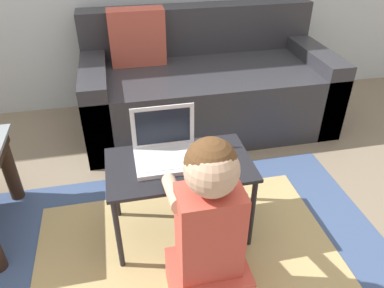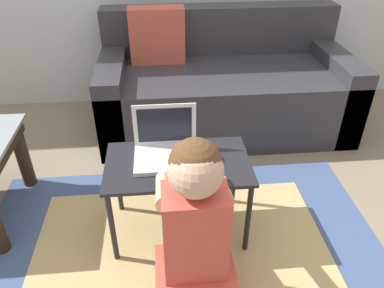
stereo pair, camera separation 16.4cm
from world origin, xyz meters
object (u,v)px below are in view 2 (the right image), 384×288
at_px(couch, 222,87).
at_px(laptop_desk, 178,171).
at_px(laptop, 166,150).
at_px(computer_mouse, 212,156).
at_px(person_seated, 195,233).

distance_m(couch, laptop_desk, 1.10).
bearing_deg(laptop, computer_mouse, -10.60).
relative_size(laptop, computer_mouse, 2.46).
distance_m(couch, laptop, 1.09).
distance_m(couch, computer_mouse, 1.06).
relative_size(couch, person_seated, 2.19).
bearing_deg(computer_mouse, laptop_desk, -177.08).
bearing_deg(computer_mouse, couch, 77.97).
bearing_deg(laptop, person_seated, -78.29).
distance_m(laptop, computer_mouse, 0.20).
bearing_deg(computer_mouse, laptop, 169.40).
bearing_deg(computer_mouse, person_seated, -106.40).
relative_size(laptop, person_seated, 0.37).
relative_size(laptop_desk, computer_mouse, 5.57).
bearing_deg(couch, computer_mouse, -102.03).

